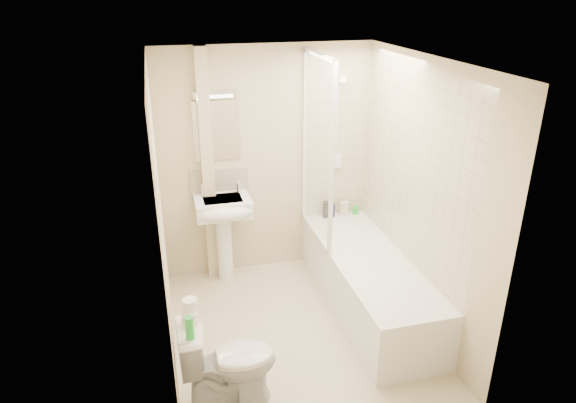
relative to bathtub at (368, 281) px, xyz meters
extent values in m
plane|color=beige|center=(-0.75, -0.20, -0.29)|extent=(2.50, 2.50, 0.00)
cube|color=beige|center=(-0.75, 1.05, 0.91)|extent=(2.20, 0.02, 2.40)
cube|color=beige|center=(-1.85, -0.20, 0.91)|extent=(0.02, 2.50, 2.40)
cube|color=beige|center=(0.35, -0.20, 0.91)|extent=(0.02, 2.50, 2.40)
cube|color=white|center=(-0.75, -0.20, 2.11)|extent=(2.20, 2.50, 0.02)
cube|color=beige|center=(0.00, 1.04, 1.14)|extent=(0.70, 0.01, 1.75)
cube|color=beige|center=(0.34, 0.00, 1.14)|extent=(0.01, 2.10, 1.75)
cube|color=beige|center=(-1.37, 0.99, 0.91)|extent=(0.12, 0.12, 2.40)
cube|color=beige|center=(-1.25, 1.04, 0.74)|extent=(0.60, 0.02, 0.30)
cube|color=white|center=(-1.25, 1.04, 1.29)|extent=(0.46, 0.01, 0.60)
cube|color=silver|center=(-1.25, 1.02, 1.66)|extent=(0.42, 0.07, 0.07)
cube|color=white|center=(0.00, 0.00, -0.01)|extent=(0.70, 2.10, 0.55)
cube|color=white|center=(0.00, 0.00, 0.21)|extent=(0.56, 1.96, 0.05)
cube|color=white|center=(-0.35, 0.60, 1.16)|extent=(0.01, 0.90, 1.80)
cube|color=white|center=(-0.35, 1.03, 1.16)|extent=(0.04, 0.04, 1.80)
cube|color=white|center=(-0.35, 0.15, 1.16)|extent=(0.04, 0.04, 1.80)
cube|color=white|center=(-0.35, 0.60, 2.04)|extent=(0.04, 0.90, 0.04)
cube|color=white|center=(-0.35, 0.60, 0.28)|extent=(0.04, 0.90, 0.03)
cylinder|color=white|center=(0.00, 1.02, 1.26)|extent=(0.02, 0.02, 0.90)
cylinder|color=white|center=(0.00, 1.02, 0.81)|extent=(0.05, 0.05, 0.02)
cylinder|color=white|center=(0.00, 1.02, 1.71)|extent=(0.05, 0.05, 0.02)
cylinder|color=white|center=(0.00, 0.95, 1.74)|extent=(0.08, 0.11, 0.11)
cube|color=white|center=(0.00, 1.01, 0.88)|extent=(0.10, 0.05, 0.14)
cylinder|color=white|center=(-0.02, 0.99, 1.31)|extent=(0.01, 0.13, 0.84)
cylinder|color=white|center=(-1.25, 0.88, 0.08)|extent=(0.16, 0.16, 0.74)
cube|color=white|center=(-1.25, 0.85, 0.56)|extent=(0.55, 0.43, 0.17)
ellipsoid|color=white|center=(-1.25, 0.68, 0.56)|extent=(0.55, 0.23, 0.17)
cube|color=silver|center=(-1.25, 0.85, 0.63)|extent=(0.38, 0.28, 0.04)
cylinder|color=white|center=(-1.43, 0.96, 0.70)|extent=(0.03, 0.03, 0.10)
cylinder|color=white|center=(-1.07, 0.96, 0.70)|extent=(0.03, 0.03, 0.10)
sphere|color=white|center=(-1.43, 0.96, 0.76)|extent=(0.04, 0.04, 0.04)
sphere|color=white|center=(-1.07, 0.96, 0.76)|extent=(0.04, 0.04, 0.04)
cylinder|color=black|center=(-0.12, 0.96, 0.35)|extent=(0.07, 0.07, 0.18)
cylinder|color=#121751|center=(-0.04, 0.96, 0.33)|extent=(0.06, 0.06, 0.15)
cylinder|color=beige|center=(0.07, 0.96, 0.34)|extent=(0.06, 0.06, 0.16)
cylinder|color=silver|center=(0.12, 0.96, 0.34)|extent=(0.05, 0.05, 0.16)
cylinder|color=green|center=(0.23, 0.96, 0.30)|extent=(0.07, 0.07, 0.09)
imported|color=white|center=(-1.47, -0.88, 0.07)|extent=(0.43, 0.72, 0.71)
cylinder|color=white|center=(-1.72, -0.83, 0.47)|extent=(0.12, 0.12, 0.09)
cylinder|color=white|center=(-1.71, -0.81, 0.56)|extent=(0.10, 0.10, 0.09)
cylinder|color=green|center=(-1.73, -1.01, 0.51)|extent=(0.06, 0.06, 0.17)
camera|label=1|loc=(-1.79, -3.90, 2.63)|focal=32.00mm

